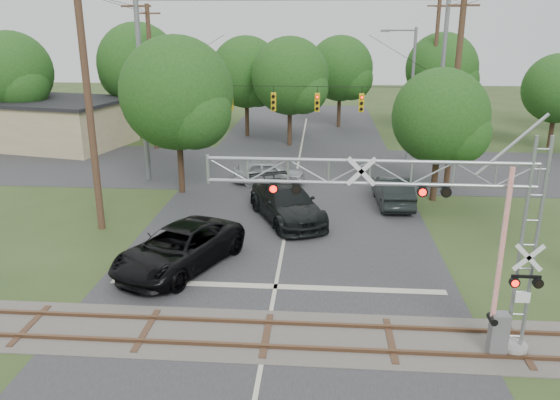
# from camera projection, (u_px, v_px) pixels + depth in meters

# --- Properties ---
(ground) EXTENTS (160.00, 160.00, 0.00)m
(ground) POSITION_uv_depth(u_px,v_px,m) (260.00, 374.00, 15.86)
(ground) COLOR #2F411E
(ground) RESTS_ON ground
(road_main) EXTENTS (14.00, 90.00, 0.02)m
(road_main) POSITION_uv_depth(u_px,v_px,m) (284.00, 243.00, 25.34)
(road_main) COLOR #2B2C2E
(road_main) RESTS_ON ground
(road_cross) EXTENTS (90.00, 12.00, 0.02)m
(road_cross) POSITION_uv_depth(u_px,v_px,m) (298.00, 167.00, 38.63)
(road_cross) COLOR #2B2C2E
(road_cross) RESTS_ON ground
(railroad_track) EXTENTS (90.00, 3.20, 0.17)m
(railroad_track) POSITION_uv_depth(u_px,v_px,m) (266.00, 335.00, 17.75)
(railroad_track) COLOR #514C46
(railroad_track) RESTS_ON ground
(crossing_gantry) EXTENTS (9.84, 0.87, 6.81)m
(crossing_gantry) POSITION_uv_depth(u_px,v_px,m) (429.00, 223.00, 15.78)
(crossing_gantry) COLOR gray
(crossing_gantry) RESTS_ON ground
(traffic_signal_span) EXTENTS (19.34, 0.36, 11.50)m
(traffic_signal_span) POSITION_uv_depth(u_px,v_px,m) (310.00, 94.00, 33.03)
(traffic_signal_span) COLOR slate
(traffic_signal_span) RESTS_ON ground
(pickup_black) EXTENTS (5.22, 6.98, 1.76)m
(pickup_black) POSITION_uv_depth(u_px,v_px,m) (179.00, 248.00, 22.51)
(pickup_black) COLOR black
(pickup_black) RESTS_ON ground
(car_dark) EXTENTS (4.93, 6.83, 1.84)m
(car_dark) POSITION_uv_depth(u_px,v_px,m) (287.00, 203.00, 28.07)
(car_dark) COLOR black
(car_dark) RESTS_ON ground
(sedan_silver) EXTENTS (4.59, 2.03, 1.53)m
(sedan_silver) POSITION_uv_depth(u_px,v_px,m) (269.00, 172.00, 34.53)
(sedan_silver) COLOR #989CA0
(sedan_silver) RESTS_ON ground
(suv_dark) EXTENTS (1.96, 5.04, 1.63)m
(suv_dark) POSITION_uv_depth(u_px,v_px,m) (393.00, 191.00, 30.46)
(suv_dark) COLOR black
(suv_dark) RESTS_ON ground
(commercial_building) EXTENTS (17.88, 11.72, 3.84)m
(commercial_building) POSITION_uv_depth(u_px,v_px,m) (29.00, 121.00, 45.78)
(commercial_building) COLOR tan
(commercial_building) RESTS_ON ground
(streetlight) EXTENTS (2.53, 0.26, 9.50)m
(streetlight) POSITION_uv_depth(u_px,v_px,m) (409.00, 88.00, 39.01)
(streetlight) COLOR slate
(streetlight) RESTS_ON ground
(utility_poles) EXTENTS (26.10, 29.36, 13.16)m
(utility_poles) POSITION_uv_depth(u_px,v_px,m) (345.00, 83.00, 34.93)
(utility_poles) COLOR #3F291D
(utility_poles) RESTS_ON ground
(treeline) EXTENTS (56.38, 29.42, 9.92)m
(treeline) POSITION_uv_depth(u_px,v_px,m) (296.00, 74.00, 44.90)
(treeline) COLOR #382619
(treeline) RESTS_ON ground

